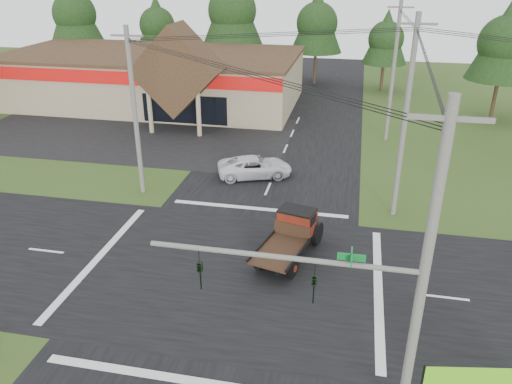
# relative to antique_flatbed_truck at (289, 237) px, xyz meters

# --- Properties ---
(ground) EXTENTS (120.00, 120.00, 0.00)m
(ground) POSITION_rel_antique_flatbed_truck_xyz_m (-2.50, -2.01, -1.13)
(ground) COLOR #2F4418
(ground) RESTS_ON ground
(road_ns) EXTENTS (12.00, 120.00, 0.02)m
(road_ns) POSITION_rel_antique_flatbed_truck_xyz_m (-2.50, -2.01, -1.12)
(road_ns) COLOR black
(road_ns) RESTS_ON ground
(road_ew) EXTENTS (120.00, 12.00, 0.02)m
(road_ew) POSITION_rel_antique_flatbed_truck_xyz_m (-2.50, -2.01, -1.12)
(road_ew) COLOR black
(road_ew) RESTS_ON ground
(parking_apron) EXTENTS (28.00, 14.00, 0.02)m
(parking_apron) POSITION_rel_antique_flatbed_truck_xyz_m (-16.50, 16.99, -1.11)
(parking_apron) COLOR black
(parking_apron) RESTS_ON ground
(cvs_building) EXTENTS (30.40, 18.20, 9.19)m
(cvs_building) POSITION_rel_antique_flatbed_truck_xyz_m (-18.21, 27.56, 1.65)
(cvs_building) COLOR gray
(cvs_building) RESTS_ON ground
(traffic_signal_mast) EXTENTS (8.12, 0.24, 7.00)m
(traffic_signal_mast) POSITION_rel_antique_flatbed_truck_xyz_m (3.32, -9.51, 3.30)
(traffic_signal_mast) COLOR #595651
(traffic_signal_mast) RESTS_ON ground
(utility_pole_nr) EXTENTS (2.00, 0.30, 11.00)m
(utility_pole_nr) POSITION_rel_antique_flatbed_truck_xyz_m (5.00, -9.51, 4.51)
(utility_pole_nr) COLOR #595651
(utility_pole_nr) RESTS_ON ground
(utility_pole_nw) EXTENTS (2.00, 0.30, 10.50)m
(utility_pole_nw) POSITION_rel_antique_flatbed_truck_xyz_m (-10.50, 5.99, 4.26)
(utility_pole_nw) COLOR #595651
(utility_pole_nw) RESTS_ON ground
(utility_pole_ne) EXTENTS (2.00, 0.30, 11.50)m
(utility_pole_ne) POSITION_rel_antique_flatbed_truck_xyz_m (5.50, 5.99, 4.76)
(utility_pole_ne) COLOR #595651
(utility_pole_ne) RESTS_ON ground
(utility_pole_n) EXTENTS (2.00, 0.30, 11.20)m
(utility_pole_n) POSITION_rel_antique_flatbed_truck_xyz_m (5.50, 19.99, 4.61)
(utility_pole_n) COLOR #595651
(utility_pole_n) RESTS_ON ground
(tree_row_a) EXTENTS (6.72, 6.72, 12.12)m
(tree_row_a) POSITION_rel_antique_flatbed_truck_xyz_m (-32.50, 37.99, 6.92)
(tree_row_a) COLOR #332316
(tree_row_a) RESTS_ON ground
(tree_row_b) EXTENTS (5.60, 5.60, 10.10)m
(tree_row_b) POSITION_rel_antique_flatbed_truck_xyz_m (-22.50, 39.99, 5.58)
(tree_row_b) COLOR #332316
(tree_row_b) RESTS_ON ground
(tree_row_c) EXTENTS (7.28, 7.28, 13.13)m
(tree_row_c) POSITION_rel_antique_flatbed_truck_xyz_m (-12.50, 38.99, 7.59)
(tree_row_c) COLOR #332316
(tree_row_c) RESTS_ON ground
(tree_row_d) EXTENTS (6.16, 6.16, 11.11)m
(tree_row_d) POSITION_rel_antique_flatbed_truck_xyz_m (-2.50, 39.99, 6.25)
(tree_row_d) COLOR #332316
(tree_row_d) RESTS_ON ground
(tree_row_e) EXTENTS (5.04, 5.04, 9.09)m
(tree_row_e) POSITION_rel_antique_flatbed_truck_xyz_m (5.50, 37.99, 4.90)
(tree_row_e) COLOR #332316
(tree_row_e) RESTS_ON ground
(tree_side_ne) EXTENTS (6.16, 6.16, 11.11)m
(tree_side_ne) POSITION_rel_antique_flatbed_truck_xyz_m (15.50, 27.99, 6.25)
(tree_side_ne) COLOR #332316
(tree_side_ne) RESTS_ON ground
(antique_flatbed_truck) EXTENTS (3.32, 5.74, 2.26)m
(antique_flatbed_truck) POSITION_rel_antique_flatbed_truck_xyz_m (0.00, 0.00, 0.00)
(antique_flatbed_truck) COLOR #53140B
(antique_flatbed_truck) RESTS_ON ground
(roadside_banner) EXTENTS (3.96, 0.79, 1.37)m
(roadside_banner) POSITION_rel_antique_flatbed_truck_xyz_m (7.73, -7.70, -0.45)
(roadside_banner) COLOR #63C41A
(roadside_banner) RESTS_ON ground
(white_pickup) EXTENTS (5.66, 3.94, 1.43)m
(white_pickup) POSITION_rel_antique_flatbed_truck_xyz_m (-3.80, 9.98, -0.41)
(white_pickup) COLOR silver
(white_pickup) RESTS_ON ground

